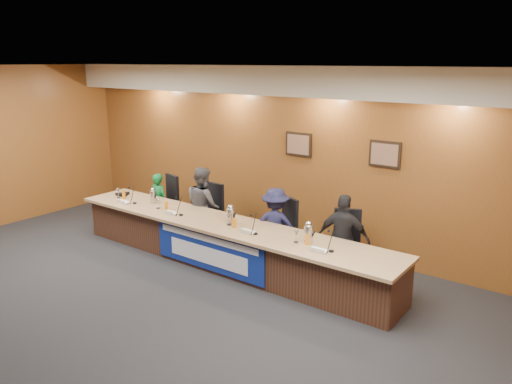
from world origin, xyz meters
TOP-DOWN VIEW (x-y plane):
  - floor at (0.00, 0.00)m, footprint 10.00×10.00m
  - ceiling at (0.00, 0.00)m, footprint 10.00×8.00m
  - wall_back at (0.00, 4.00)m, footprint 10.00×0.04m
  - soffit at (0.00, 3.75)m, footprint 10.00×0.50m
  - dais_body at (0.00, 2.40)m, footprint 6.00×0.80m
  - dais_top at (0.00, 2.35)m, footprint 6.10×0.95m
  - banner at (0.00, 1.99)m, footprint 2.20×0.02m
  - banner_text_upper at (0.00, 1.97)m, footprint 2.00×0.01m
  - banner_text_lower at (0.00, 1.97)m, footprint 1.60×0.01m
  - wall_photo_left at (0.40, 3.97)m, footprint 0.52×0.04m
  - wall_photo_right at (2.00, 3.97)m, footprint 0.52×0.04m
  - panelist_a at (-2.18, 2.98)m, footprint 0.44×0.30m
  - panelist_b at (-1.01, 2.98)m, footprint 0.86×0.78m
  - panelist_c at (0.60, 2.98)m, footprint 0.95×0.77m
  - panelist_d at (1.84, 2.98)m, footprint 0.86×0.49m
  - office_chair_a at (-2.18, 3.08)m, footprint 0.58×0.58m
  - office_chair_b at (-1.01, 3.08)m, footprint 0.50×0.50m
  - office_chair_c at (0.60, 3.08)m, footprint 0.64×0.64m
  - office_chair_d at (1.84, 3.08)m, footprint 0.64×0.64m
  - nameplate_a at (-2.18, 2.06)m, footprint 0.24×0.08m
  - microphone_a at (-2.00, 2.22)m, footprint 0.07×0.07m
  - juice_glass_a at (-2.43, 2.32)m, footprint 0.06×0.06m
  - water_glass_a at (-2.56, 2.30)m, footprint 0.08×0.08m
  - nameplate_b at (-1.01, 2.12)m, footprint 0.24×0.08m
  - microphone_b at (-0.81, 2.22)m, footprint 0.07×0.07m
  - juice_glass_b at (-1.24, 2.29)m, footprint 0.06×0.06m
  - water_glass_b at (-1.42, 2.27)m, footprint 0.08×0.08m
  - nameplate_c at (0.64, 2.13)m, footprint 0.24×0.08m
  - microphone_c at (0.76, 2.22)m, footprint 0.07×0.07m
  - juice_glass_c at (0.32, 2.26)m, footprint 0.06×0.06m
  - water_glass_c at (0.16, 2.31)m, footprint 0.08×0.08m
  - nameplate_d at (1.88, 2.11)m, footprint 0.24×0.08m
  - microphone_d at (2.02, 2.27)m, footprint 0.07×0.07m
  - juice_glass_d at (1.61, 2.31)m, footprint 0.06×0.06m
  - water_glass_d at (1.44, 2.28)m, footprint 0.08×0.08m
  - carafe_left at (-1.75, 2.44)m, footprint 0.11×0.11m
  - carafe_mid at (0.14, 2.39)m, footprint 0.13×0.13m
  - carafe_right at (1.59, 2.36)m, footprint 0.13×0.13m
  - speakerphone at (-2.62, 2.46)m, footprint 0.32×0.32m

SIDE VIEW (x-z plane):
  - floor at x=0.00m, z-range 0.00..0.00m
  - banner_text_lower at x=0.00m, z-range 0.16..0.44m
  - dais_body at x=0.00m, z-range 0.00..0.70m
  - banner at x=0.00m, z-range 0.05..0.71m
  - office_chair_a at x=-2.18m, z-range 0.44..0.52m
  - office_chair_b at x=-1.01m, z-range 0.44..0.52m
  - office_chair_c at x=0.60m, z-range 0.44..0.52m
  - office_chair_d at x=1.84m, z-range 0.44..0.52m
  - panelist_a at x=-2.18m, z-range 0.00..1.16m
  - banner_text_upper at x=0.00m, z-range 0.53..0.63m
  - panelist_c at x=0.60m, z-range 0.00..1.28m
  - panelist_d at x=1.84m, z-range 0.00..1.38m
  - panelist_b at x=-1.01m, z-range 0.00..1.43m
  - dais_top at x=0.00m, z-range 0.70..0.75m
  - microphone_a at x=-2.00m, z-range 0.75..0.77m
  - microphone_b at x=-0.81m, z-range 0.75..0.77m
  - microphone_c at x=0.76m, z-range 0.75..0.77m
  - microphone_d at x=2.02m, z-range 0.75..0.77m
  - speakerphone at x=-2.62m, z-range 0.75..0.80m
  - nameplate_a at x=-2.18m, z-range 0.74..0.85m
  - nameplate_b at x=-1.01m, z-range 0.74..0.85m
  - nameplate_c at x=0.64m, z-range 0.74..0.85m
  - nameplate_d at x=1.88m, z-range 0.74..0.85m
  - juice_glass_a at x=-2.43m, z-range 0.75..0.90m
  - juice_glass_b at x=-1.24m, z-range 0.75..0.90m
  - juice_glass_c at x=0.32m, z-range 0.75..0.90m
  - juice_glass_d at x=1.61m, z-range 0.75..0.90m
  - water_glass_a at x=-2.56m, z-range 0.75..0.93m
  - water_glass_b at x=-1.42m, z-range 0.75..0.93m
  - water_glass_c at x=0.16m, z-range 0.75..0.93m
  - water_glass_d at x=1.44m, z-range 0.75..0.93m
  - carafe_left at x=-1.75m, z-range 0.75..0.98m
  - carafe_mid at x=0.14m, z-range 0.75..1.00m
  - carafe_right at x=1.59m, z-range 0.75..1.01m
  - wall_back at x=0.00m, z-range 0.00..3.20m
  - wall_photo_left at x=0.40m, z-range 1.64..2.06m
  - wall_photo_right at x=2.00m, z-range 1.64..2.06m
  - soffit at x=0.00m, z-range 2.70..3.20m
  - ceiling at x=0.00m, z-range 3.18..3.22m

